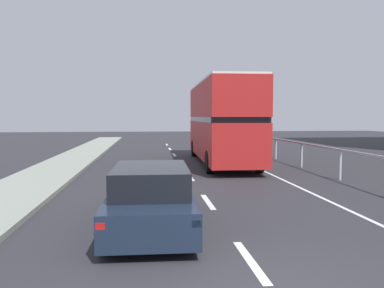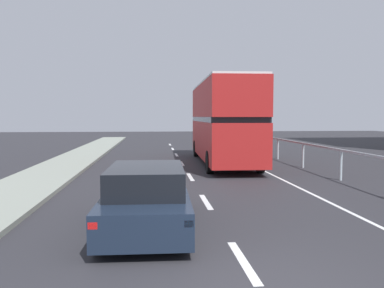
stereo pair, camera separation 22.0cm
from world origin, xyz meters
name	(u,v)px [view 1 (the left image)]	position (x,y,z in m)	size (l,w,h in m)	color
lane_paint_markings	(255,183)	(2.25, 8.67, 0.00)	(3.69, 46.00, 0.01)	silver
bridge_side_railing	(341,155)	(5.76, 9.00, 0.99)	(0.10, 42.00, 1.22)	#ACB9C1
double_decker_bus_red	(221,120)	(2.17, 14.93, 2.29)	(2.78, 10.47, 4.27)	#AB1E1D
hatchback_car_near	(151,198)	(-1.67, 3.27, 0.67)	(1.94, 4.56, 1.40)	#192436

